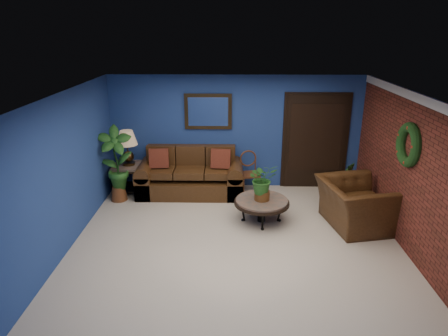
{
  "coord_description": "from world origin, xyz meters",
  "views": [
    {
      "loc": [
        -0.1,
        -6.02,
        3.47
      ],
      "look_at": [
        -0.22,
        0.55,
        1.12
      ],
      "focal_mm": 32.0,
      "sensor_mm": 36.0,
      "label": 1
    }
  ],
  "objects_px": {
    "table_lamp": "(127,144)",
    "sofa": "(191,178)",
    "end_table": "(130,171)",
    "side_chair": "(249,170)",
    "coffee_table": "(262,203)",
    "armchair": "(355,204)"
  },
  "relations": [
    {
      "from": "table_lamp",
      "to": "sofa",
      "type": "bearing_deg",
      "value": 1.52
    },
    {
      "from": "sofa",
      "to": "table_lamp",
      "type": "relative_size",
      "value": 3.1
    },
    {
      "from": "table_lamp",
      "to": "side_chair",
      "type": "relative_size",
      "value": 0.78
    },
    {
      "from": "coffee_table",
      "to": "table_lamp",
      "type": "xyz_separation_m",
      "value": [
        -2.77,
        1.33,
        0.73
      ]
    },
    {
      "from": "end_table",
      "to": "armchair",
      "type": "relative_size",
      "value": 0.55
    },
    {
      "from": "end_table",
      "to": "side_chair",
      "type": "xyz_separation_m",
      "value": [
        2.59,
        0.07,
        0.03
      ]
    },
    {
      "from": "sofa",
      "to": "table_lamp",
      "type": "bearing_deg",
      "value": -178.48
    },
    {
      "from": "sofa",
      "to": "armchair",
      "type": "relative_size",
      "value": 1.75
    },
    {
      "from": "table_lamp",
      "to": "armchair",
      "type": "relative_size",
      "value": 0.57
    },
    {
      "from": "end_table",
      "to": "table_lamp",
      "type": "bearing_deg",
      "value": 0.0
    },
    {
      "from": "coffee_table",
      "to": "end_table",
      "type": "relative_size",
      "value": 1.45
    },
    {
      "from": "coffee_table",
      "to": "table_lamp",
      "type": "bearing_deg",
      "value": 154.37
    },
    {
      "from": "coffee_table",
      "to": "side_chair",
      "type": "relative_size",
      "value": 1.1
    },
    {
      "from": "coffee_table",
      "to": "end_table",
      "type": "xyz_separation_m",
      "value": [
        -2.77,
        1.33,
        0.11
      ]
    },
    {
      "from": "sofa",
      "to": "end_table",
      "type": "relative_size",
      "value": 3.21
    },
    {
      "from": "table_lamp",
      "to": "armchair",
      "type": "distance_m",
      "value": 4.73
    },
    {
      "from": "armchair",
      "to": "end_table",
      "type": "bearing_deg",
      "value": 60.52
    },
    {
      "from": "coffee_table",
      "to": "side_chair",
      "type": "distance_m",
      "value": 1.42
    },
    {
      "from": "end_table",
      "to": "table_lamp",
      "type": "height_order",
      "value": "table_lamp"
    },
    {
      "from": "end_table",
      "to": "table_lamp",
      "type": "relative_size",
      "value": 0.97
    },
    {
      "from": "table_lamp",
      "to": "armchair",
      "type": "bearing_deg",
      "value": -18.18
    },
    {
      "from": "sofa",
      "to": "end_table",
      "type": "xyz_separation_m",
      "value": [
        -1.33,
        -0.04,
        0.16
      ]
    }
  ]
}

